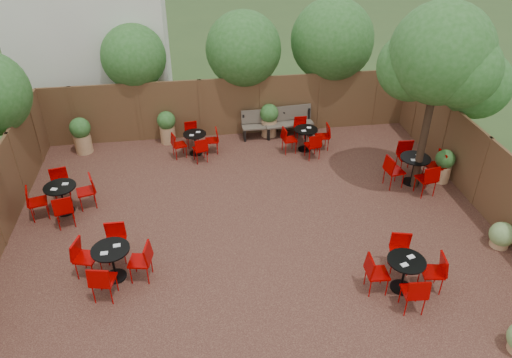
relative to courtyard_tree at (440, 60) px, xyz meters
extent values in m
plane|color=#354F23|center=(-4.77, -1.00, -3.70)|extent=(80.00, 80.00, 0.00)
cube|color=#3A1C18|center=(-4.77, -1.00, -3.69)|extent=(12.00, 10.00, 0.02)
cube|color=brown|center=(-4.77, 4.00, -2.70)|extent=(12.00, 0.08, 2.00)
cube|color=brown|center=(1.23, -1.00, -2.70)|extent=(0.08, 10.00, 2.00)
sphere|color=#275C1D|center=(-7.77, 4.70, -1.08)|extent=(2.05, 2.05, 2.05)
sphere|color=#275C1D|center=(-4.27, 4.60, -0.96)|extent=(2.45, 2.45, 2.45)
sphere|color=#275C1D|center=(-1.27, 4.80, -0.87)|extent=(2.76, 2.76, 2.76)
sphere|color=#275C1D|center=(1.83, 1.00, -1.13)|extent=(1.90, 1.90, 1.90)
cylinder|color=black|center=(0.01, 0.01, -1.66)|extent=(0.25, 0.25, 4.04)
sphere|color=#275C1D|center=(0.01, 0.01, 0.16)|extent=(2.52, 2.52, 2.52)
sphere|color=#275C1D|center=(-0.49, 0.41, -0.28)|extent=(1.76, 1.76, 1.76)
sphere|color=#275C1D|center=(0.41, -0.39, -0.12)|extent=(1.84, 1.84, 1.84)
cube|color=brown|center=(-3.72, 3.55, -3.25)|extent=(1.50, 0.45, 0.05)
cube|color=brown|center=(-3.72, 3.75, -2.98)|extent=(1.50, 0.12, 0.45)
cube|color=black|center=(-4.40, 3.55, -3.48)|extent=(0.06, 0.45, 0.40)
cube|color=black|center=(-3.04, 3.55, -3.48)|extent=(0.06, 0.45, 0.40)
cube|color=brown|center=(-2.90, 3.55, -3.22)|extent=(1.65, 0.63, 0.05)
cube|color=brown|center=(-2.90, 3.76, -2.93)|extent=(1.61, 0.27, 0.49)
cube|color=black|center=(-3.63, 3.55, -3.46)|extent=(0.11, 0.49, 0.43)
cube|color=black|center=(-2.17, 3.55, -3.46)|extent=(0.11, 0.49, 0.43)
cylinder|color=black|center=(-8.02, -2.52, -3.66)|extent=(0.48, 0.48, 0.03)
cylinder|color=black|center=(-8.02, -2.52, -3.28)|extent=(0.05, 0.05, 0.76)
cylinder|color=black|center=(-8.02, -2.52, -2.89)|extent=(0.82, 0.82, 0.03)
cube|color=white|center=(-7.89, -2.43, -2.86)|extent=(0.17, 0.13, 0.02)
cube|color=white|center=(-8.13, -2.65, -2.86)|extent=(0.17, 0.13, 0.02)
cylinder|color=black|center=(-9.56, 0.16, -3.66)|extent=(0.47, 0.47, 0.03)
cylinder|color=black|center=(-9.56, 0.16, -3.28)|extent=(0.05, 0.05, 0.75)
cylinder|color=black|center=(-9.56, 0.16, -2.90)|extent=(0.81, 0.81, 0.03)
cube|color=white|center=(-9.43, 0.24, -2.87)|extent=(0.18, 0.16, 0.02)
cube|color=white|center=(-9.67, 0.03, -2.87)|extent=(0.18, 0.16, 0.02)
cylinder|color=black|center=(0.00, 0.20, -3.66)|extent=(0.49, 0.49, 0.03)
cylinder|color=black|center=(0.00, 0.20, -3.27)|extent=(0.06, 0.06, 0.77)
cylinder|color=black|center=(0.00, 0.20, -2.87)|extent=(0.84, 0.84, 0.03)
cube|color=white|center=(0.13, 0.28, -2.85)|extent=(0.16, 0.11, 0.02)
cube|color=white|center=(-0.11, 0.06, -2.85)|extent=(0.16, 0.11, 0.02)
cylinder|color=black|center=(-2.57, 2.53, -3.66)|extent=(0.43, 0.43, 0.03)
cylinder|color=black|center=(-2.57, 2.53, -3.31)|extent=(0.05, 0.05, 0.69)
cylinder|color=black|center=(-2.57, 2.53, -2.96)|extent=(0.75, 0.75, 0.03)
cube|color=white|center=(-2.46, 2.61, -2.94)|extent=(0.14, 0.11, 0.01)
cube|color=white|center=(-2.67, 2.42, -2.94)|extent=(0.14, 0.11, 0.01)
cylinder|color=black|center=(-1.93, -3.74, -3.66)|extent=(0.46, 0.46, 0.03)
cylinder|color=black|center=(-1.93, -3.74, -3.29)|extent=(0.05, 0.05, 0.74)
cylinder|color=black|center=(-1.93, -3.74, -2.91)|extent=(0.80, 0.80, 0.03)
cube|color=white|center=(-1.80, -3.66, -2.88)|extent=(0.16, 0.13, 0.02)
cube|color=white|center=(-2.03, -3.87, -2.88)|extent=(0.16, 0.13, 0.02)
cylinder|color=black|center=(-6.04, 2.80, -3.66)|extent=(0.41, 0.41, 0.03)
cylinder|color=black|center=(-6.04, 2.80, -3.33)|extent=(0.05, 0.05, 0.66)
cylinder|color=black|center=(-6.04, 2.80, -2.99)|extent=(0.72, 0.72, 0.03)
cube|color=white|center=(-5.93, 2.87, -2.97)|extent=(0.14, 0.11, 0.01)
cube|color=white|center=(-6.14, 2.68, -2.97)|extent=(0.14, 0.11, 0.01)
cylinder|color=tan|center=(-6.91, 3.70, -3.39)|extent=(0.49, 0.49, 0.56)
sphere|color=#275C1D|center=(-6.91, 3.70, -2.89)|extent=(0.59, 0.59, 0.59)
cylinder|color=tan|center=(-3.55, 3.70, -3.38)|extent=(0.51, 0.51, 0.58)
sphere|color=#275C1D|center=(-3.55, 3.70, -2.86)|extent=(0.61, 0.61, 0.61)
cylinder|color=tan|center=(-9.55, 3.41, -3.37)|extent=(0.53, 0.53, 0.61)
sphere|color=#275C1D|center=(-9.55, 3.41, -2.83)|extent=(0.64, 0.64, 0.64)
cylinder|color=tan|center=(0.88, 0.16, -3.42)|extent=(0.45, 0.45, 0.52)
sphere|color=#275C1D|center=(0.88, 0.16, -2.96)|extent=(0.54, 0.54, 0.54)
cylinder|color=tan|center=(0.93, -2.75, -3.58)|extent=(0.43, 0.43, 0.20)
sphere|color=#70944D|center=(0.93, -2.75, -3.33)|extent=(0.59, 0.59, 0.59)
camera|label=1|loc=(-6.10, -10.72, 3.89)|focal=33.97mm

